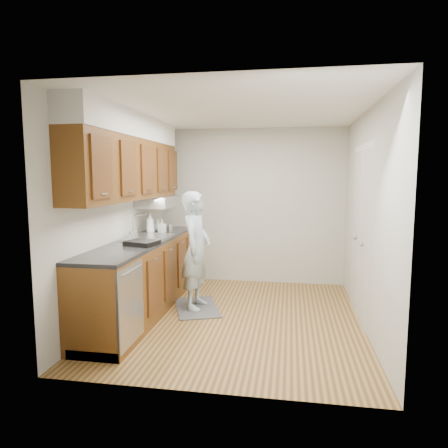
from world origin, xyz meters
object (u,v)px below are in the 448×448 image
Objects in this scene: soap_bottle_a at (150,223)px; soap_bottle_c at (158,225)px; dish_rack at (142,243)px; person at (196,242)px; steel_can at (170,228)px; soap_bottle_b at (162,226)px.

soap_bottle_a reaches higher than soap_bottle_c.
soap_bottle_a is at bearing 118.69° from dish_rack.
person is 0.84m from soap_bottle_a.
steel_can is (0.20, -0.04, -0.04)m from soap_bottle_c.
steel_can is 1.12m from dish_rack.
person is at bearing -44.95° from steel_can.
soap_bottle_b is 1.08× the size of soap_bottle_c.
soap_bottle_c is 1.18m from dish_rack.
soap_bottle_a is 1.62× the size of soap_bottle_c.
dish_rack is at bearing -75.88° from soap_bottle_a.
soap_bottle_b is 1.78× the size of steel_can.
person is 0.80m from dish_rack.
soap_bottle_b is at bearing -50.61° from soap_bottle_c.
soap_bottle_a is at bearing -146.24° from steel_can.
soap_bottle_c is 1.65× the size of steel_can.
soap_bottle_a is 0.99m from dish_rack.
soap_bottle_c is at bearing 56.15° from person.
steel_can is at bearing 104.49° from dish_rack.
person is at bearing -24.35° from soap_bottle_a.
steel_can is at bearing 33.76° from soap_bottle_a.
person is 0.90m from soap_bottle_c.
soap_bottle_a reaches higher than dish_rack.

